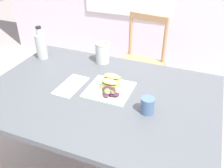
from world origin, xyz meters
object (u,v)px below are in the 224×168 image
at_px(bottle_cold_brew, 41,47).
at_px(fork_on_napkin, 73,84).
at_px(plate_lunch, 109,90).
at_px(cup_extra_side, 147,105).
at_px(chair_wooden_far, 139,64).
at_px(mason_jar_iced_tea, 102,54).
at_px(dining_table, 100,110).
at_px(sandwich_half_front, 110,84).
at_px(sandwich_half_back, 112,78).

bearing_deg(bottle_cold_brew, fork_on_napkin, -32.01).
relative_size(plate_lunch, bottle_cold_brew, 1.08).
bearing_deg(cup_extra_side, chair_wooden_far, 107.37).
distance_m(chair_wooden_far, mason_jar_iced_tea, 0.72).
xyz_separation_m(dining_table, bottle_cold_brew, (-0.54, 0.25, 0.20)).
relative_size(sandwich_half_front, cup_extra_side, 1.17).
relative_size(mason_jar_iced_tea, cup_extra_side, 1.67).
distance_m(sandwich_half_front, mason_jar_iced_tea, 0.35).
bearing_deg(mason_jar_iced_tea, bottle_cold_brew, -166.98).
bearing_deg(sandwich_half_back, dining_table, -107.44).
xyz_separation_m(chair_wooden_far, plate_lunch, (0.08, -0.92, 0.30)).
bearing_deg(fork_on_napkin, sandwich_half_back, 22.42).
height_order(fork_on_napkin, bottle_cold_brew, bottle_cold_brew).
relative_size(plate_lunch, mason_jar_iced_tea, 1.77).
height_order(plate_lunch, sandwich_half_front, sandwich_half_front).
bearing_deg(fork_on_napkin, bottle_cold_brew, 147.99).
bearing_deg(chair_wooden_far, bottle_cold_brew, -125.36).
distance_m(dining_table, sandwich_half_front, 0.17).
height_order(mason_jar_iced_tea, cup_extra_side, mason_jar_iced_tea).
relative_size(sandwich_half_front, bottle_cold_brew, 0.43).
distance_m(sandwich_half_back, mason_jar_iced_tea, 0.29).
xyz_separation_m(bottle_cold_brew, cup_extra_side, (0.83, -0.32, -0.04)).
xyz_separation_m(dining_table, sandwich_half_front, (0.04, 0.04, 0.16)).
xyz_separation_m(bottle_cold_brew, mason_jar_iced_tea, (0.41, 0.09, -0.02)).
distance_m(chair_wooden_far, fork_on_napkin, 1.00).
xyz_separation_m(dining_table, plate_lunch, (0.04, 0.04, 0.13)).
xyz_separation_m(chair_wooden_far, fork_on_napkin, (-0.14, -0.94, 0.30)).
relative_size(sandwich_half_front, sandwich_half_back, 1.00).
bearing_deg(plate_lunch, mason_jar_iced_tea, 119.68).
bearing_deg(dining_table, bottle_cold_brew, 155.53).
xyz_separation_m(chair_wooden_far, mason_jar_iced_tea, (-0.09, -0.62, 0.35)).
xyz_separation_m(dining_table, cup_extra_side, (0.29, -0.07, 0.16)).
distance_m(dining_table, plate_lunch, 0.14).
relative_size(fork_on_napkin, bottle_cold_brew, 0.83).
relative_size(dining_table, sandwich_half_back, 13.16).
bearing_deg(chair_wooden_far, sandwich_half_back, -85.51).
height_order(fork_on_napkin, cup_extra_side, cup_extra_side).
distance_m(plate_lunch, cup_extra_side, 0.27).
relative_size(chair_wooden_far, fork_on_napkin, 4.68).
xyz_separation_m(fork_on_napkin, mason_jar_iced_tea, (0.05, 0.32, 0.06)).
distance_m(fork_on_napkin, mason_jar_iced_tea, 0.33).
bearing_deg(sandwich_half_front, bottle_cold_brew, 160.81).
height_order(chair_wooden_far, mason_jar_iced_tea, mason_jar_iced_tea).
xyz_separation_m(plate_lunch, fork_on_napkin, (-0.22, -0.02, 0.00)).
xyz_separation_m(sandwich_half_back, mason_jar_iced_tea, (-0.16, 0.24, 0.02)).
bearing_deg(chair_wooden_far, dining_table, -87.93).
bearing_deg(fork_on_napkin, plate_lunch, 4.60).
bearing_deg(mason_jar_iced_tea, sandwich_half_back, -55.74).
xyz_separation_m(plate_lunch, sandwich_half_front, (-0.00, 0.01, 0.03)).
xyz_separation_m(chair_wooden_far, bottle_cold_brew, (-0.51, -0.71, 0.37)).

